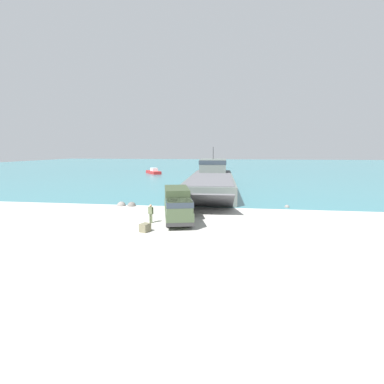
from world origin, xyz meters
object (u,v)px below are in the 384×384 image
object	(u,v)px
landing_craft	(212,179)
cargo_crate	(145,228)
soldier_on_ramp	(151,212)
moored_boat_a	(154,172)
military_truck	(177,204)

from	to	relation	value
landing_craft	cargo_crate	world-z (taller)	landing_craft
landing_craft	soldier_on_ramp	bearing A→B (deg)	-100.76
moored_boat_a	cargo_crate	xyz separation A→B (m)	(15.78, -58.88, -0.22)
landing_craft	cargo_crate	size ratio (longest dim) A/B	43.28
soldier_on_ramp	moored_boat_a	xyz separation A→B (m)	(-15.41, 55.90, -0.45)
landing_craft	soldier_on_ramp	size ratio (longest dim) A/B	20.34
landing_craft	soldier_on_ramp	distance (m)	25.78
military_truck	moored_boat_a	world-z (taller)	military_truck
moored_boat_a	cargo_crate	world-z (taller)	moored_boat_a
soldier_on_ramp	cargo_crate	xyz separation A→B (m)	(0.37, -2.98, -0.67)
landing_craft	military_truck	bearing A→B (deg)	-95.98
landing_craft	military_truck	distance (m)	24.08
military_truck	soldier_on_ramp	size ratio (longest dim) A/B	4.70
landing_craft	soldier_on_ramp	world-z (taller)	landing_craft
military_truck	moored_boat_a	size ratio (longest dim) A/B	1.15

